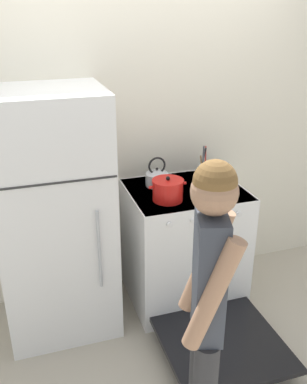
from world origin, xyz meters
The scene contains 8 objects.
ground_plane centered at (0.00, 0.00, 0.00)m, with size 14.00×14.00×0.00m, color #B2A893.
wall_back centered at (0.00, 0.03, 1.27)m, with size 10.00×0.06×2.55m.
refrigerator centered at (-0.63, -0.33, 0.84)m, with size 0.73×0.68×1.67m.
stove_range centered at (0.30, -0.37, 0.45)m, with size 0.81×1.41×0.92m.
dutch_oven_pot centered at (0.12, -0.47, 0.99)m, with size 0.26×0.21×0.17m.
tea_kettle centered at (0.13, -0.20, 0.98)m, with size 0.21×0.17×0.22m.
utensil_jar centered at (0.50, -0.19, 0.98)m, with size 0.09×0.09×0.26m.
person centered at (-0.09, -1.57, 0.91)m, with size 0.32×0.38×1.59m.
Camera 1 is at (-0.78, -2.93, 2.12)m, focal length 40.00 mm.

